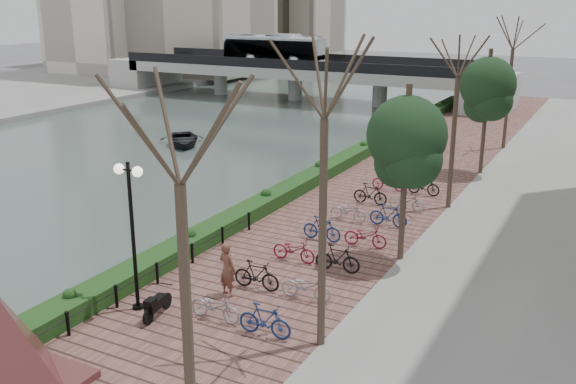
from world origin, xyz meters
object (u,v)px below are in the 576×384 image
Objects in this scene: lamppost at (131,204)px; boat at (183,139)px; motorcycle at (157,303)px; pedestrian at (227,269)px.

lamppost is 1.08× the size of boat.
motorcycle is 2.54m from pedestrian.
boat is at bearing 116.26° from motorcycle.
pedestrian reaches higher than boat.
lamppost is at bearing -96.20° from boat.
motorcycle is at bearing -8.18° from lamppost.
pedestrian is 25.14m from boat.
boat is (-14.24, 21.30, -3.45)m from lamppost.
motorcycle is 0.74× the size of pedestrian.
lamppost is at bearing 162.87° from motorcycle.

